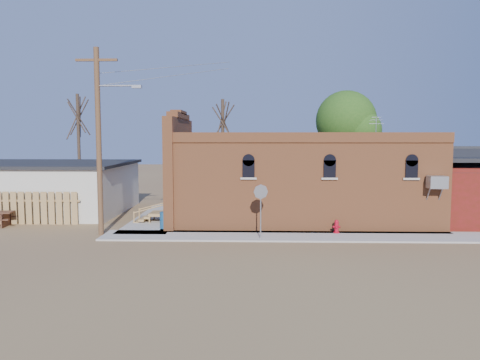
{
  "coord_description": "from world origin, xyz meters",
  "views": [
    {
      "loc": [
        -0.75,
        -21.12,
        4.78
      ],
      "look_at": [
        -1.5,
        4.57,
        2.4
      ],
      "focal_mm": 35.0,
      "sensor_mm": 36.0,
      "label": 1
    }
  ],
  "objects_px": {
    "fire_hydrant": "(336,226)",
    "brick_bar": "(295,180)",
    "trash_barrel": "(165,220)",
    "stop_sign": "(261,197)",
    "utility_pole": "(100,137)"
  },
  "relations": [
    {
      "from": "fire_hydrant",
      "to": "trash_barrel",
      "type": "bearing_deg",
      "value": -163.42
    },
    {
      "from": "stop_sign",
      "to": "trash_barrel",
      "type": "bearing_deg",
      "value": 162.48
    },
    {
      "from": "fire_hydrant",
      "to": "trash_barrel",
      "type": "distance_m",
      "value": 8.67
    },
    {
      "from": "brick_bar",
      "to": "fire_hydrant",
      "type": "distance_m",
      "value": 4.69
    },
    {
      "from": "utility_pole",
      "to": "fire_hydrant",
      "type": "xyz_separation_m",
      "value": [
        11.46,
        0.36,
        -4.37
      ]
    },
    {
      "from": "brick_bar",
      "to": "fire_hydrant",
      "type": "height_order",
      "value": "brick_bar"
    },
    {
      "from": "fire_hydrant",
      "to": "stop_sign",
      "type": "relative_size",
      "value": 0.26
    },
    {
      "from": "fire_hydrant",
      "to": "stop_sign",
      "type": "xyz_separation_m",
      "value": [
        -3.74,
        -1.3,
        1.61
      ]
    },
    {
      "from": "utility_pole",
      "to": "trash_barrel",
      "type": "xyz_separation_m",
      "value": [
        2.84,
        1.34,
        -4.27
      ]
    },
    {
      "from": "fire_hydrant",
      "to": "brick_bar",
      "type": "bearing_deg",
      "value": 136.14
    },
    {
      "from": "brick_bar",
      "to": "stop_sign",
      "type": "relative_size",
      "value": 6.5
    },
    {
      "from": "stop_sign",
      "to": "trash_barrel",
      "type": "xyz_separation_m",
      "value": [
        -4.88,
        2.28,
        -1.52
      ]
    },
    {
      "from": "brick_bar",
      "to": "stop_sign",
      "type": "height_order",
      "value": "brick_bar"
    },
    {
      "from": "trash_barrel",
      "to": "stop_sign",
      "type": "bearing_deg",
      "value": -25.0
    },
    {
      "from": "fire_hydrant",
      "to": "trash_barrel",
      "type": "xyz_separation_m",
      "value": [
        -8.62,
        0.98,
        0.1
      ]
    }
  ]
}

